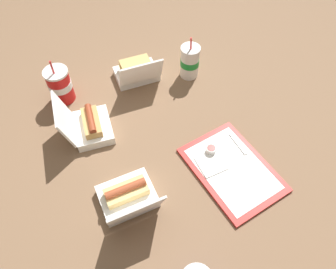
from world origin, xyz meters
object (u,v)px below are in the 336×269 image
Objects in this scene: plastic_fork at (238,144)px; clamshell_hotdog_back at (89,125)px; ketchup_cup at (211,149)px; soda_cup_center at (60,85)px; soda_cup_left at (190,62)px; clamshell_sandwich_right at (137,71)px; clamshell_hotdog_left at (128,197)px; food_tray at (232,170)px.

clamshell_hotdog_back is at bearing -123.73° from plastic_fork.
ketchup_cup reaches higher than plastic_fork.
soda_cup_center reaches higher than clamshell_hotdog_back.
clamshell_sandwich_right is at bearing -122.48° from soda_cup_left.
clamshell_hotdog_back is 1.12× the size of soda_cup_left.
clamshell_sandwich_right is at bearing 73.15° from soda_cup_center.
clamshell_sandwich_right is 0.62m from clamshell_hotdog_left.
food_tray is at bearing -0.49° from clamshell_sandwich_right.
soda_cup_left is at bearing 150.32° from ketchup_cup.
soda_cup_center is at bearing -106.85° from clamshell_sandwich_right.
clamshell_hotdog_back is (-0.49, -0.32, 0.03)m from food_tray.
soda_cup_center reaches higher than soda_cup_left.
clamshell_sandwich_right is (-0.52, 0.02, 0.02)m from ketchup_cup.
food_tray is 3.60× the size of plastic_fork.
ketchup_cup is at bearing 26.57° from soda_cup_center.
plastic_fork is 0.78m from soda_cup_center.
plastic_fork is 0.45× the size of clamshell_hotdog_left.
soda_cup_center reaches higher than food_tray.
plastic_fork is at bearing 69.32° from ketchup_cup.
food_tray is 0.54m from soda_cup_left.
ketchup_cup is 0.36× the size of plastic_fork.
soda_cup_center is at bearing 174.52° from clamshell_hotdog_left.
plastic_fork is 0.45m from soda_cup_left.
ketchup_cup reaches higher than food_tray.
soda_cup_left is at bearing 57.52° from clamshell_sandwich_right.
ketchup_cup is 0.37m from clamshell_hotdog_left.
clamshell_hotdog_back is 0.99× the size of clamshell_hotdog_left.
clamshell_sandwich_right is 1.07× the size of soda_cup_center.
clamshell_sandwich_right is at bearing -159.15° from plastic_fork.
plastic_fork is at bearing 32.37° from soda_cup_center.
soda_cup_center is (-0.62, -0.31, 0.05)m from ketchup_cup.
clamshell_hotdog_back reaches higher than ketchup_cup.
soda_cup_left is (-0.36, 0.59, 0.04)m from clamshell_hotdog_left.
clamshell_hotdog_left reaches higher than ketchup_cup.
food_tray is at bearing 6.14° from ketchup_cup.
food_tray is 1.82× the size of soda_cup_left.
soda_cup_left is (-0.50, 0.21, 0.07)m from food_tray.
clamshell_hotdog_left is (-0.13, -0.38, 0.03)m from food_tray.
soda_cup_center is at bearing 179.34° from clamshell_hotdog_back.
food_tray is at bearing 23.84° from soda_cup_center.
food_tray is 1.81× the size of soda_cup_center.
soda_cup_left reaches higher than food_tray.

